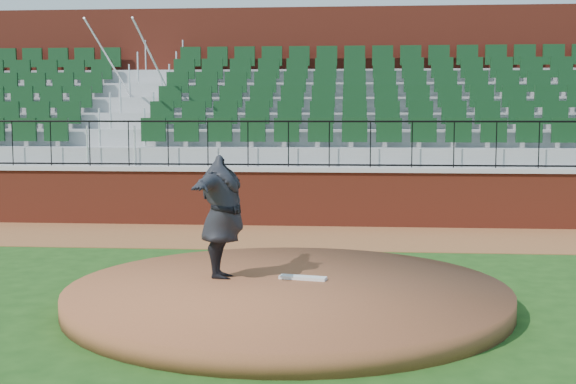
# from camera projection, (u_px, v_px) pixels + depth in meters

# --- Properties ---
(ground) EXTENTS (90.00, 90.00, 0.00)m
(ground) POSITION_uv_depth(u_px,v_px,m) (278.00, 303.00, 9.93)
(ground) COLOR #1A4012
(ground) RESTS_ON ground
(warning_track) EXTENTS (34.00, 3.20, 0.01)m
(warning_track) POSITION_uv_depth(u_px,v_px,m) (304.00, 237.00, 15.28)
(warning_track) COLOR brown
(warning_track) RESTS_ON ground
(field_wall) EXTENTS (34.00, 0.35, 1.20)m
(field_wall) POSITION_uv_depth(u_px,v_px,m) (309.00, 199.00, 16.81)
(field_wall) COLOR maroon
(field_wall) RESTS_ON ground
(wall_cap) EXTENTS (34.00, 0.45, 0.10)m
(wall_cap) POSITION_uv_depth(u_px,v_px,m) (309.00, 169.00, 16.74)
(wall_cap) COLOR #B7B7B7
(wall_cap) RESTS_ON field_wall
(wall_railing) EXTENTS (34.00, 0.05, 1.00)m
(wall_railing) POSITION_uv_depth(u_px,v_px,m) (309.00, 144.00, 16.69)
(wall_railing) COLOR black
(wall_railing) RESTS_ON wall_cap
(seating_stands) EXTENTS (34.00, 5.10, 4.60)m
(seating_stands) POSITION_uv_depth(u_px,v_px,m) (315.00, 121.00, 19.34)
(seating_stands) COLOR gray
(seating_stands) RESTS_ON ground
(concourse_wall) EXTENTS (34.00, 0.50, 5.50)m
(concourse_wall) POSITION_uv_depth(u_px,v_px,m) (320.00, 104.00, 22.07)
(concourse_wall) COLOR maroon
(concourse_wall) RESTS_ON ground
(pitchers_mound) EXTENTS (5.67, 5.67, 0.25)m
(pitchers_mound) POSITION_uv_depth(u_px,v_px,m) (288.00, 295.00, 9.81)
(pitchers_mound) COLOR brown
(pitchers_mound) RESTS_ON ground
(pitching_rubber) EXTENTS (0.65, 0.28, 0.04)m
(pitching_rubber) POSITION_uv_depth(u_px,v_px,m) (303.00, 278.00, 10.17)
(pitching_rubber) COLOR silver
(pitching_rubber) RESTS_ON pitchers_mound
(pitcher) EXTENTS (0.69, 2.07, 1.66)m
(pitcher) POSITION_uv_depth(u_px,v_px,m) (222.00, 217.00, 10.19)
(pitcher) COLOR black
(pitcher) RESTS_ON pitchers_mound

